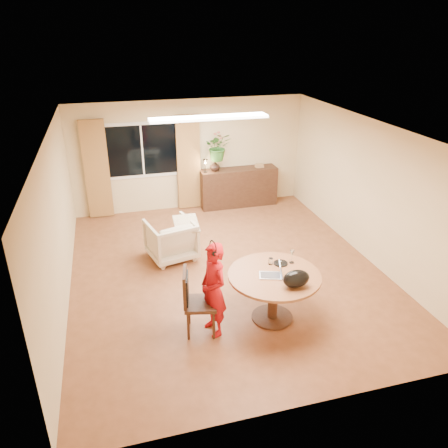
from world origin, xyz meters
name	(u,v)px	position (x,y,z in m)	size (l,w,h in m)	color
floor	(226,271)	(0.00, 0.00, 0.00)	(6.50, 6.50, 0.00)	brown
ceiling	(227,130)	(0.00, 0.00, 2.60)	(6.50, 6.50, 0.00)	white
wall_back	(190,155)	(0.00, 3.25, 1.30)	(5.50, 5.50, 0.00)	#CAB583
wall_left	(57,223)	(-2.75, 0.00, 1.30)	(6.50, 6.50, 0.00)	#CAB583
wall_right	(368,191)	(2.75, 0.00, 1.30)	(6.50, 6.50, 0.00)	#CAB583
window	(142,150)	(-1.10, 3.23, 1.50)	(1.70, 0.03, 1.30)	white
curtain_left	(97,170)	(-2.15, 3.15, 1.15)	(0.55, 0.08, 2.25)	brown
curtain_right	(189,163)	(-0.05, 3.15, 1.15)	(0.55, 0.08, 2.25)	brown
ceiling_panel	(209,118)	(0.00, 1.20, 2.57)	(2.20, 0.35, 0.05)	white
dining_table	(274,284)	(0.30, -1.55, 0.62)	(1.38, 1.38, 0.78)	brown
dining_chair	(201,302)	(-0.82, -1.56, 0.51)	(0.49, 0.45, 1.02)	black
child	(214,290)	(-0.64, -1.61, 0.72)	(0.34, 0.52, 1.43)	#BB2F0E
laptop	(271,269)	(0.23, -1.57, 0.90)	(0.34, 0.23, 0.23)	#B7B7BC
tumbler	(271,261)	(0.36, -1.25, 0.83)	(0.07, 0.07, 0.10)	white
wine_glass	(292,257)	(0.68, -1.30, 0.89)	(0.08, 0.08, 0.22)	white
pot_lid	(281,263)	(0.51, -1.28, 0.80)	(0.22, 0.22, 0.04)	white
handbag	(296,279)	(0.47, -1.94, 0.91)	(0.39, 0.23, 0.26)	black
armchair	(171,240)	(-0.89, 0.76, 0.39)	(0.83, 0.85, 0.78)	#C1B499
throw	(186,220)	(-0.59, 0.70, 0.79)	(0.45, 0.55, 0.03)	beige
sideboard	(238,187)	(1.15, 3.01, 0.47)	(1.88, 0.46, 0.94)	black
vase	(215,166)	(0.55, 3.01, 1.06)	(0.24, 0.24, 0.25)	black
bouquet	(218,147)	(0.63, 3.01, 1.52)	(0.59, 0.51, 0.66)	#306425
book_stack	(259,165)	(1.68, 3.01, 0.98)	(0.20, 0.15, 0.08)	#96684C
desk_lamp	(205,166)	(0.31, 2.96, 1.11)	(0.14, 0.14, 0.33)	black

